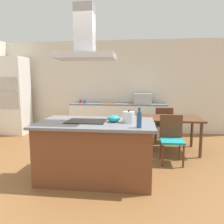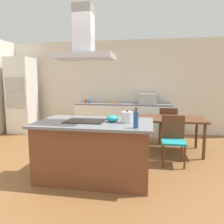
{
  "view_description": "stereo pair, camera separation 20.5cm",
  "coord_description": "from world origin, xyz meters",
  "px_view_note": "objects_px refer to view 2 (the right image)",
  "views": [
    {
      "loc": [
        0.64,
        -3.27,
        1.52
      ],
      "look_at": [
        0.21,
        0.4,
        1.0
      ],
      "focal_mm": 34.96,
      "sensor_mm": 36.0,
      "label": 1
    },
    {
      "loc": [
        0.85,
        -3.24,
        1.52
      ],
      "look_at": [
        0.21,
        0.4,
        1.0
      ],
      "focal_mm": 34.96,
      "sensor_mm": 36.0,
      "label": 2
    }
  ],
  "objects_px": {
    "cutting_board": "(114,103)",
    "chair_facing_back_wall": "(168,123)",
    "olive_oil_bottle": "(136,120)",
    "mixing_bowl": "(112,119)",
    "coffee_mug_blue": "(90,101)",
    "dining_table": "(170,122)",
    "chair_facing_island": "(173,137)",
    "cooktop": "(85,121)",
    "range_hood": "(84,42)",
    "chair_at_left_end": "(128,127)",
    "countertop_microwave": "(148,99)",
    "wall_oven_stack": "(22,96)",
    "coffee_mug_red": "(86,101)",
    "tea_kettle": "(127,117)"
  },
  "relations": [
    {
      "from": "olive_oil_bottle",
      "to": "chair_facing_back_wall",
      "type": "xyz_separation_m",
      "value": [
        0.62,
        2.52,
        -0.51
      ]
    },
    {
      "from": "coffee_mug_blue",
      "to": "range_hood",
      "type": "distance_m",
      "value": 3.12
    },
    {
      "from": "countertop_microwave",
      "to": "chair_facing_island",
      "type": "relative_size",
      "value": 0.56
    },
    {
      "from": "coffee_mug_red",
      "to": "chair_facing_island",
      "type": "relative_size",
      "value": 0.1
    },
    {
      "from": "olive_oil_bottle",
      "to": "mixing_bowl",
      "type": "xyz_separation_m",
      "value": [
        -0.39,
        0.38,
        -0.06
      ]
    },
    {
      "from": "range_hood",
      "to": "coffee_mug_blue",
      "type": "bearing_deg",
      "value": 104.37
    },
    {
      "from": "olive_oil_bottle",
      "to": "chair_facing_back_wall",
      "type": "bearing_deg",
      "value": 76.21
    },
    {
      "from": "cutting_board",
      "to": "wall_oven_stack",
      "type": "bearing_deg",
      "value": -174.05
    },
    {
      "from": "cooktop",
      "to": "cutting_board",
      "type": "bearing_deg",
      "value": 90.57
    },
    {
      "from": "countertop_microwave",
      "to": "coffee_mug_red",
      "type": "relative_size",
      "value": 5.56
    },
    {
      "from": "cooktop",
      "to": "coffee_mug_blue",
      "type": "bearing_deg",
      "value": 104.37
    },
    {
      "from": "mixing_bowl",
      "to": "chair_facing_island",
      "type": "xyz_separation_m",
      "value": [
        1.0,
        0.8,
        -0.44
      ]
    },
    {
      "from": "wall_oven_stack",
      "to": "chair_at_left_end",
      "type": "xyz_separation_m",
      "value": [
        3.27,
        -1.16,
        -0.59
      ]
    },
    {
      "from": "dining_table",
      "to": "chair_facing_island",
      "type": "height_order",
      "value": "chair_facing_island"
    },
    {
      "from": "countertop_microwave",
      "to": "dining_table",
      "type": "relative_size",
      "value": 0.36
    },
    {
      "from": "cutting_board",
      "to": "chair_facing_back_wall",
      "type": "bearing_deg",
      "value": -27.91
    },
    {
      "from": "coffee_mug_blue",
      "to": "range_hood",
      "type": "relative_size",
      "value": 0.1
    },
    {
      "from": "olive_oil_bottle",
      "to": "dining_table",
      "type": "height_order",
      "value": "olive_oil_bottle"
    },
    {
      "from": "cooktop",
      "to": "countertop_microwave",
      "type": "relative_size",
      "value": 1.2
    },
    {
      "from": "mixing_bowl",
      "to": "wall_oven_stack",
      "type": "height_order",
      "value": "wall_oven_stack"
    },
    {
      "from": "dining_table",
      "to": "range_hood",
      "type": "height_order",
      "value": "range_hood"
    },
    {
      "from": "cutting_board",
      "to": "chair_facing_back_wall",
      "type": "height_order",
      "value": "cutting_board"
    },
    {
      "from": "wall_oven_stack",
      "to": "mixing_bowl",
      "type": "bearing_deg",
      "value": -39.54
    },
    {
      "from": "mixing_bowl",
      "to": "cutting_board",
      "type": "bearing_deg",
      "value": 98.95
    },
    {
      "from": "cutting_board",
      "to": "chair_facing_back_wall",
      "type": "distance_m",
      "value": 1.7
    },
    {
      "from": "coffee_mug_red",
      "to": "chair_facing_island",
      "type": "height_order",
      "value": "coffee_mug_red"
    },
    {
      "from": "mixing_bowl",
      "to": "chair_facing_island",
      "type": "relative_size",
      "value": 0.22
    },
    {
      "from": "wall_oven_stack",
      "to": "chair_facing_island",
      "type": "relative_size",
      "value": 2.47
    },
    {
      "from": "countertop_microwave",
      "to": "wall_oven_stack",
      "type": "bearing_deg",
      "value": -176.36
    },
    {
      "from": "tea_kettle",
      "to": "coffee_mug_red",
      "type": "distance_m",
      "value": 3.26
    },
    {
      "from": "countertop_microwave",
      "to": "range_hood",
      "type": "distance_m",
      "value": 3.21
    },
    {
      "from": "olive_oil_bottle",
      "to": "coffee_mug_red",
      "type": "bearing_deg",
      "value": 117.25
    },
    {
      "from": "dining_table",
      "to": "chair_facing_back_wall",
      "type": "bearing_deg",
      "value": 90.0
    },
    {
      "from": "olive_oil_bottle",
      "to": "chair_facing_island",
      "type": "height_order",
      "value": "olive_oil_bottle"
    },
    {
      "from": "mixing_bowl",
      "to": "countertop_microwave",
      "type": "bearing_deg",
      "value": 80.14
    },
    {
      "from": "olive_oil_bottle",
      "to": "mixing_bowl",
      "type": "relative_size",
      "value": 1.41
    },
    {
      "from": "tea_kettle",
      "to": "chair_facing_back_wall",
      "type": "xyz_separation_m",
      "value": [
        0.77,
        2.16,
        -0.48
      ]
    },
    {
      "from": "mixing_bowl",
      "to": "countertop_microwave",
      "type": "relative_size",
      "value": 0.39
    },
    {
      "from": "cooktop",
      "to": "chair_facing_back_wall",
      "type": "bearing_deg",
      "value": 56.38
    },
    {
      "from": "cutting_board",
      "to": "range_hood",
      "type": "relative_size",
      "value": 0.38
    },
    {
      "from": "mixing_bowl",
      "to": "wall_oven_stack",
      "type": "bearing_deg",
      "value": 140.46
    },
    {
      "from": "coffee_mug_blue",
      "to": "dining_table",
      "type": "bearing_deg",
      "value": -31.47
    },
    {
      "from": "range_hood",
      "to": "chair_at_left_end",
      "type": "bearing_deg",
      "value": 70.83
    },
    {
      "from": "cutting_board",
      "to": "chair_facing_island",
      "type": "xyz_separation_m",
      "value": [
        1.46,
        -2.11,
        -0.4
      ]
    },
    {
      "from": "olive_oil_bottle",
      "to": "range_hood",
      "type": "distance_m",
      "value": 1.41
    },
    {
      "from": "wall_oven_stack",
      "to": "range_hood",
      "type": "distance_m",
      "value": 3.95
    },
    {
      "from": "mixing_bowl",
      "to": "coffee_mug_red",
      "type": "bearing_deg",
      "value": 114.17
    },
    {
      "from": "coffee_mug_blue",
      "to": "dining_table",
      "type": "xyz_separation_m",
      "value": [
        2.15,
        -1.32,
        -0.28
      ]
    },
    {
      "from": "coffee_mug_red",
      "to": "chair_facing_island",
      "type": "bearing_deg",
      "value": -41.97
    },
    {
      "from": "olive_oil_bottle",
      "to": "wall_oven_stack",
      "type": "relative_size",
      "value": 0.12
    }
  ]
}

